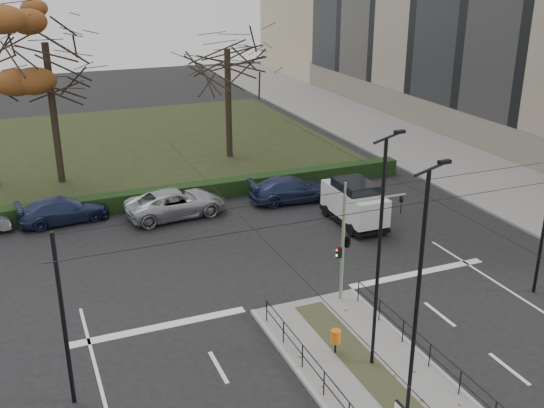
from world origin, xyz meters
The scene contains 17 objects.
ground centered at (0.00, 0.00, 0.00)m, with size 140.00×140.00×0.00m, color black.
sidewalk_east centered at (18.00, 22.00, 0.07)m, with size 8.00×90.00×0.14m, color slate.
park centered at (-6.00, 32.00, 0.05)m, with size 38.00×26.00×0.10m, color #242E17.
hedge centered at (-6.00, 18.60, 0.50)m, with size 38.00×1.00×1.00m, color black.
apartment_block centered at (27.97, 23.97, 10.39)m, with size 13.09×52.10×21.64m.
median_railing centered at (0.00, -2.60, 0.98)m, with size 4.14×13.24×0.92m.
catenary centered at (0.00, 1.62, 3.42)m, with size 20.00×34.00×6.00m.
traffic_light centered at (1.77, 4.50, 2.82)m, with size 3.13×1.80×4.61m.
litter_bin centered at (-0.58, 1.04, 0.80)m, with size 0.36×0.36×0.93m.
streetlamp_median_near centered at (-0.32, -3.14, 4.39)m, with size 0.70×0.14×8.36m.
streetlamp_median_far centered at (0.34, -0.02, 4.39)m, with size 0.70×0.14×8.36m.
parked_car_third centered at (-8.36, 18.00, 0.70)m, with size 1.96×4.83×1.40m, color #222B4F.
parked_car_fourth centered at (-2.46, 16.48, 0.77)m, with size 2.56×5.56×1.54m, color #A2A5AA.
white_van centered at (6.17, 11.72, 1.26)m, with size 2.12×4.54×2.41m.
bare_tree_center centered at (4.01, 26.16, 7.19)m, with size 7.81×7.81×10.16m.
bare_tree_near centered at (-7.84, 24.91, 8.20)m, with size 6.23×6.23×11.62m.
parked_car_fifth centered at (4.50, 16.20, 0.74)m, with size 2.06×5.07×1.47m, color #222B4F.
Camera 1 is at (-10.16, -16.14, 13.36)m, focal length 42.00 mm.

